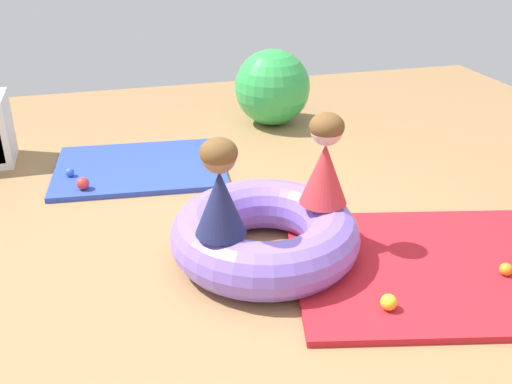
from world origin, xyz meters
name	(u,v)px	position (x,y,z in m)	size (l,w,h in m)	color
ground_plane	(244,266)	(0.00, 0.00, 0.00)	(8.00, 8.00, 0.00)	#9E7549
gym_mat_far_left	(455,266)	(1.17, -0.35, 0.02)	(1.87, 1.28, 0.04)	red
gym_mat_near_right	(140,167)	(-0.45, 1.59, 0.02)	(1.33, 1.00, 0.04)	#2D47B7
inflatable_cushion	(265,234)	(0.14, 0.06, 0.16)	(1.11, 1.11, 0.32)	#8466E0
child_in_navy	(220,189)	(-0.16, -0.13, 0.58)	(0.39, 0.39, 0.54)	navy
child_in_red	(325,160)	(0.50, 0.07, 0.59)	(0.36, 0.36, 0.55)	red
play_ball_blue	(70,172)	(-0.99, 1.50, 0.07)	(0.07, 0.07, 0.07)	blue
play_ball_orange	(506,269)	(1.37, -0.53, 0.08)	(0.07, 0.07, 0.07)	orange
play_ball_red	(83,183)	(-0.89, 1.24, 0.09)	(0.09, 0.09, 0.09)	red
play_ball_yellow	(389,302)	(0.60, -0.64, 0.08)	(0.09, 0.09, 0.09)	yellow
exercise_ball_large	(272,87)	(0.89, 2.38, 0.36)	(0.72, 0.72, 0.72)	green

